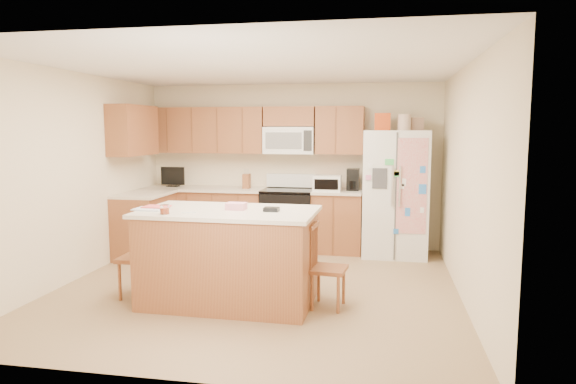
% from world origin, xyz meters
% --- Properties ---
extents(ground, '(4.50, 4.50, 0.00)m').
position_xyz_m(ground, '(0.00, 0.00, 0.00)').
color(ground, '#977748').
rests_on(ground, ground).
extents(room_shell, '(4.60, 4.60, 2.52)m').
position_xyz_m(room_shell, '(0.00, 0.00, 1.44)').
color(room_shell, beige).
rests_on(room_shell, ground).
extents(cabinetry, '(3.36, 1.56, 2.15)m').
position_xyz_m(cabinetry, '(-0.98, 1.79, 0.91)').
color(cabinetry, '#935A35').
rests_on(cabinetry, ground).
extents(stove, '(0.76, 0.65, 1.13)m').
position_xyz_m(stove, '(0.00, 1.94, 0.47)').
color(stove, black).
rests_on(stove, ground).
extents(refrigerator, '(0.90, 0.79, 2.04)m').
position_xyz_m(refrigerator, '(1.57, 1.87, 0.92)').
color(refrigerator, white).
rests_on(refrigerator, ground).
extents(island, '(1.87, 1.09, 1.08)m').
position_xyz_m(island, '(-0.17, -0.54, 0.50)').
color(island, '#935A35').
rests_on(island, ground).
extents(windsor_chair_left, '(0.39, 0.41, 0.92)m').
position_xyz_m(windsor_chair_left, '(-1.18, -0.53, 0.44)').
color(windsor_chair_left, '#935A35').
rests_on(windsor_chair_left, ground).
extents(windsor_chair_back, '(0.49, 0.48, 0.87)m').
position_xyz_m(windsor_chair_back, '(-0.18, 0.24, 0.41)').
color(windsor_chair_back, '#935A35').
rests_on(windsor_chair_back, ground).
extents(windsor_chair_right, '(0.39, 0.41, 0.87)m').
position_xyz_m(windsor_chair_right, '(0.84, -0.50, 0.41)').
color(windsor_chair_right, '#935A35').
rests_on(windsor_chair_right, ground).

